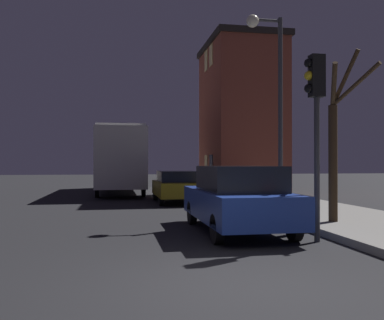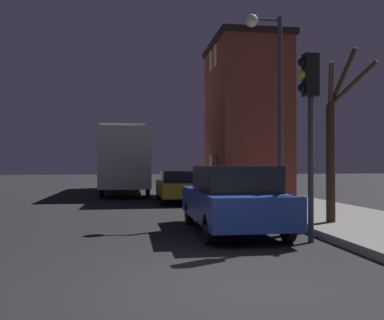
{
  "view_description": "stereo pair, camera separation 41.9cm",
  "coord_description": "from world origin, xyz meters",
  "px_view_note": "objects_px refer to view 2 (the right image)",
  "views": [
    {
      "loc": [
        -1.55,
        -5.54,
        1.67
      ],
      "look_at": [
        0.96,
        8.47,
        1.78
      ],
      "focal_mm": 40.0,
      "sensor_mm": 36.0,
      "label": 1
    },
    {
      "loc": [
        -1.14,
        -5.61,
        1.67
      ],
      "look_at": [
        0.96,
        8.47,
        1.78
      ],
      "focal_mm": 40.0,
      "sensor_mm": 36.0,
      "label": 2
    }
  ],
  "objects_px": {
    "bare_tree": "(333,144)",
    "car_mid_lane": "(179,186)",
    "bus": "(125,156)",
    "car_near_lane": "(233,198)",
    "traffic_light": "(309,107)",
    "streetlamp": "(270,80)"
  },
  "relations": [
    {
      "from": "bare_tree",
      "to": "car_mid_lane",
      "type": "relative_size",
      "value": 1.08
    },
    {
      "from": "car_near_lane",
      "to": "car_mid_lane",
      "type": "height_order",
      "value": "car_near_lane"
    },
    {
      "from": "traffic_light",
      "to": "bus",
      "type": "distance_m",
      "value": 16.77
    },
    {
      "from": "bus",
      "to": "traffic_light",
      "type": "bearing_deg",
      "value": -76.37
    },
    {
      "from": "car_near_lane",
      "to": "bus",
      "type": "bearing_deg",
      "value": 100.26
    },
    {
      "from": "bare_tree",
      "to": "car_near_lane",
      "type": "distance_m",
      "value": 2.98
    },
    {
      "from": "streetlamp",
      "to": "bus",
      "type": "bearing_deg",
      "value": 110.27
    },
    {
      "from": "bus",
      "to": "car_mid_lane",
      "type": "xyz_separation_m",
      "value": [
        2.31,
        -6.7,
        -1.38
      ]
    },
    {
      "from": "car_near_lane",
      "to": "car_mid_lane",
      "type": "xyz_separation_m",
      "value": [
        -0.36,
        8.05,
        -0.11
      ]
    },
    {
      "from": "car_near_lane",
      "to": "car_mid_lane",
      "type": "relative_size",
      "value": 1.13
    },
    {
      "from": "traffic_light",
      "to": "car_near_lane",
      "type": "relative_size",
      "value": 0.88
    },
    {
      "from": "streetlamp",
      "to": "bare_tree",
      "type": "distance_m",
      "value": 3.3
    },
    {
      "from": "bare_tree",
      "to": "bus",
      "type": "height_order",
      "value": "bare_tree"
    },
    {
      "from": "traffic_light",
      "to": "bus",
      "type": "height_order",
      "value": "traffic_light"
    },
    {
      "from": "streetlamp",
      "to": "car_mid_lane",
      "type": "xyz_separation_m",
      "value": [
        -2.18,
        5.48,
        -3.51
      ]
    },
    {
      "from": "traffic_light",
      "to": "bare_tree",
      "type": "xyz_separation_m",
      "value": [
        1.38,
        1.67,
        -0.71
      ]
    },
    {
      "from": "traffic_light",
      "to": "car_near_lane",
      "type": "height_order",
      "value": "traffic_light"
    },
    {
      "from": "bare_tree",
      "to": "traffic_light",
      "type": "bearing_deg",
      "value": -129.6
    },
    {
      "from": "streetlamp",
      "to": "car_mid_lane",
      "type": "relative_size",
      "value": 1.52
    },
    {
      "from": "bare_tree",
      "to": "bus",
      "type": "relative_size",
      "value": 0.41
    },
    {
      "from": "bus",
      "to": "car_mid_lane",
      "type": "bearing_deg",
      "value": -70.95
    },
    {
      "from": "bus",
      "to": "car_mid_lane",
      "type": "relative_size",
      "value": 2.66
    }
  ]
}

